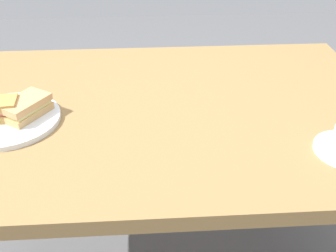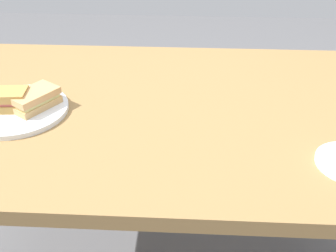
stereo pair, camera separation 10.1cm
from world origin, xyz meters
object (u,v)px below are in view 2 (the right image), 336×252
at_px(dining_table, 164,139).
at_px(sandwich_plate, 17,110).
at_px(sandwich_front, 2,100).
at_px(sandwich_back, 35,99).

relative_size(dining_table, sandwich_plate, 4.75).
distance_m(sandwich_plate, sandwich_front, 0.05).
height_order(sandwich_plate, sandwich_front, sandwich_front).
bearing_deg(sandwich_front, sandwich_plate, -171.53).
distance_m(dining_table, sandwich_plate, 0.43).
bearing_deg(sandwich_back, sandwich_front, 9.69).
bearing_deg(sandwich_front, dining_table, -171.82).
bearing_deg(dining_table, sandwich_back, 7.81).
relative_size(dining_table, sandwich_front, 9.24).
bearing_deg(dining_table, sandwich_front, 8.18).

